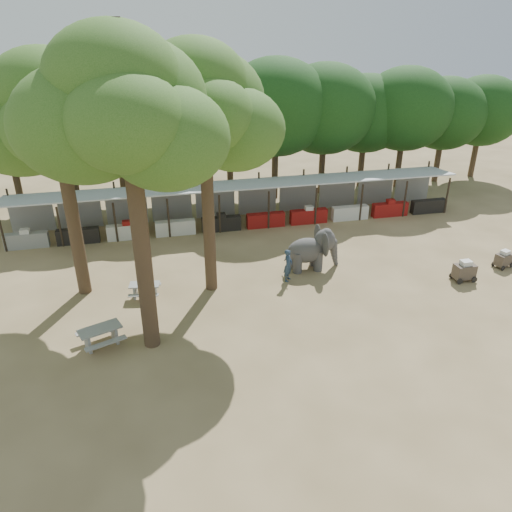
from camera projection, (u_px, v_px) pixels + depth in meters
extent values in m
plane|color=brown|center=(308.00, 353.00, 19.73)|extent=(100.00, 100.00, 0.00)
cube|color=#AEB2B6|center=(240.00, 185.00, 30.88)|extent=(28.00, 2.99, 0.39)
cylinder|color=#2D2319|center=(23.00, 230.00, 27.79)|extent=(0.12, 0.12, 2.40)
cylinder|color=#2D2319|center=(31.00, 210.00, 30.06)|extent=(0.12, 0.12, 2.80)
cube|color=gray|center=(27.00, 240.00, 28.34)|extent=(2.38, 0.50, 0.90)
cube|color=gray|center=(32.00, 216.00, 30.20)|extent=(2.52, 0.12, 2.00)
cylinder|color=#2D2319|center=(76.00, 226.00, 28.34)|extent=(0.12, 0.12, 2.40)
cylinder|color=#2D2319|center=(79.00, 206.00, 30.61)|extent=(0.12, 0.12, 2.80)
cube|color=black|center=(78.00, 236.00, 28.89)|extent=(2.38, 0.50, 0.90)
cube|color=gray|center=(80.00, 213.00, 30.75)|extent=(2.52, 0.12, 2.00)
cylinder|color=#2D2319|center=(126.00, 222.00, 28.89)|extent=(0.12, 0.12, 2.40)
cylinder|color=#2D2319|center=(126.00, 203.00, 31.17)|extent=(0.12, 0.12, 2.80)
cube|color=silver|center=(128.00, 232.00, 29.44)|extent=(2.38, 0.50, 0.90)
cube|color=gray|center=(127.00, 209.00, 31.30)|extent=(2.52, 0.12, 2.00)
cylinder|color=#2D2319|center=(175.00, 218.00, 29.44)|extent=(0.12, 0.12, 2.40)
cylinder|color=#2D2319|center=(171.00, 199.00, 31.72)|extent=(0.12, 0.12, 2.80)
cube|color=silver|center=(175.00, 228.00, 29.99)|extent=(2.38, 0.50, 0.90)
cube|color=gray|center=(172.00, 206.00, 31.85)|extent=(2.52, 0.12, 2.00)
cylinder|color=#2D2319|center=(222.00, 214.00, 30.00)|extent=(0.12, 0.12, 2.40)
cylinder|color=#2D2319|center=(215.00, 196.00, 32.27)|extent=(0.12, 0.12, 2.80)
cube|color=black|center=(221.00, 224.00, 30.55)|extent=(2.38, 0.50, 0.90)
cube|color=gray|center=(215.00, 202.00, 32.40)|extent=(2.52, 0.12, 2.00)
cylinder|color=#2D2319|center=(267.00, 210.00, 30.55)|extent=(0.12, 0.12, 2.40)
cylinder|color=#2D2319|center=(257.00, 193.00, 32.82)|extent=(0.12, 0.12, 2.80)
cube|color=maroon|center=(266.00, 220.00, 31.10)|extent=(2.38, 0.50, 0.90)
cube|color=gray|center=(257.00, 199.00, 32.96)|extent=(2.52, 0.12, 2.00)
cylinder|color=#2D2319|center=(310.00, 207.00, 31.10)|extent=(0.12, 0.12, 2.40)
cylinder|color=#2D2319|center=(298.00, 190.00, 33.37)|extent=(0.12, 0.12, 2.80)
cube|color=maroon|center=(308.00, 216.00, 31.65)|extent=(2.38, 0.50, 0.90)
cube|color=gray|center=(298.00, 196.00, 33.51)|extent=(2.52, 0.12, 2.00)
cylinder|color=#2D2319|center=(352.00, 203.00, 31.65)|extent=(0.12, 0.12, 2.40)
cylinder|color=#2D2319|center=(337.00, 187.00, 33.93)|extent=(0.12, 0.12, 2.80)
cube|color=silver|center=(350.00, 213.00, 32.20)|extent=(2.38, 0.50, 0.90)
cube|color=gray|center=(337.00, 193.00, 34.06)|extent=(2.52, 0.12, 2.00)
cylinder|color=#2D2319|center=(393.00, 200.00, 32.20)|extent=(0.12, 0.12, 2.40)
cylinder|color=#2D2319|center=(375.00, 184.00, 34.48)|extent=(0.12, 0.12, 2.80)
cube|color=maroon|center=(390.00, 210.00, 32.75)|extent=(2.38, 0.50, 0.90)
cube|color=gray|center=(375.00, 190.00, 34.61)|extent=(2.52, 0.12, 2.00)
cylinder|color=#2D2319|center=(432.00, 197.00, 32.76)|extent=(0.12, 0.12, 2.40)
cylinder|color=#2D2319|center=(412.00, 182.00, 35.03)|extent=(0.12, 0.12, 2.80)
cube|color=black|center=(428.00, 206.00, 33.31)|extent=(2.38, 0.50, 0.90)
cube|color=gray|center=(412.00, 187.00, 35.16)|extent=(2.52, 0.12, 2.00)
cylinder|color=#332316|center=(70.00, 201.00, 22.05)|extent=(0.60, 0.60, 9.20)
cone|color=#332316|center=(51.00, 93.00, 20.02)|extent=(0.57, 0.57, 2.88)
ellipsoid|color=#275114|center=(22.00, 128.00, 20.62)|extent=(4.80, 4.80, 3.94)
ellipsoid|color=#275114|center=(88.00, 139.00, 20.52)|extent=(4.20, 4.20, 3.44)
ellipsoid|color=#275114|center=(63.00, 108.00, 21.37)|extent=(5.20, 5.20, 4.26)
ellipsoid|color=#275114|center=(51.00, 127.00, 19.36)|extent=(3.80, 3.80, 3.12)
ellipsoid|color=#275114|center=(44.00, 92.00, 20.13)|extent=(4.40, 4.40, 3.61)
cylinder|color=#332316|center=(139.00, 226.00, 18.00)|extent=(0.64, 0.64, 10.40)
cone|color=#332316|center=(122.00, 73.00, 15.70)|extent=(0.61, 0.61, 3.25)
ellipsoid|color=#275114|center=(84.00, 124.00, 16.38)|extent=(4.80, 4.80, 3.94)
ellipsoid|color=#275114|center=(167.00, 138.00, 16.28)|extent=(4.20, 4.20, 3.44)
ellipsoid|color=#275114|center=(132.00, 99.00, 17.13)|extent=(5.20, 5.20, 4.26)
ellipsoid|color=#275114|center=(127.00, 122.00, 15.12)|extent=(3.80, 3.80, 3.12)
ellipsoid|color=#275114|center=(113.00, 78.00, 15.89)|extent=(4.40, 4.40, 3.61)
cylinder|color=#332316|center=(207.00, 195.00, 22.27)|extent=(0.56, 0.56, 9.60)
cone|color=#332316|center=(202.00, 82.00, 20.15)|extent=(0.53, 0.53, 3.00)
ellipsoid|color=#275114|center=(170.00, 118.00, 20.77)|extent=(4.80, 4.80, 3.94)
ellipsoid|color=#275114|center=(235.00, 129.00, 20.67)|extent=(4.20, 4.20, 3.44)
ellipsoid|color=#275114|center=(205.00, 99.00, 21.52)|extent=(5.20, 5.20, 4.26)
ellipsoid|color=#275114|center=(208.00, 116.00, 19.52)|extent=(3.80, 3.80, 3.12)
ellipsoid|color=#275114|center=(194.00, 82.00, 20.28)|extent=(4.40, 4.40, 3.61)
cylinder|color=#332316|center=(27.00, 185.00, 32.91)|extent=(0.44, 0.44, 3.74)
ellipsoid|color=black|center=(16.00, 129.00, 31.29)|extent=(6.46, 5.95, 5.61)
cylinder|color=#332316|center=(80.00, 181.00, 33.56)|extent=(0.44, 0.44, 3.74)
ellipsoid|color=black|center=(71.00, 126.00, 31.95)|extent=(6.46, 5.95, 5.61)
cylinder|color=#332316|center=(131.00, 178.00, 34.22)|extent=(0.44, 0.44, 3.74)
ellipsoid|color=black|center=(125.00, 124.00, 32.61)|extent=(6.46, 5.95, 5.61)
cylinder|color=#332316|center=(180.00, 175.00, 34.88)|extent=(0.44, 0.44, 3.74)
ellipsoid|color=black|center=(176.00, 122.00, 33.26)|extent=(6.46, 5.95, 5.61)
cylinder|color=#332316|center=(227.00, 172.00, 35.53)|extent=(0.44, 0.44, 3.74)
ellipsoid|color=black|center=(225.00, 120.00, 33.92)|extent=(6.46, 5.95, 5.61)
cylinder|color=#332316|center=(272.00, 169.00, 36.19)|extent=(0.44, 0.44, 3.74)
ellipsoid|color=black|center=(273.00, 118.00, 34.58)|extent=(6.46, 5.95, 5.61)
cylinder|color=#332316|center=(315.00, 166.00, 36.85)|extent=(0.44, 0.44, 3.74)
ellipsoid|color=black|center=(318.00, 116.00, 35.23)|extent=(6.46, 5.95, 5.61)
cylinder|color=#332316|center=(358.00, 163.00, 37.51)|extent=(0.44, 0.44, 3.74)
ellipsoid|color=black|center=(362.00, 114.00, 35.89)|extent=(6.46, 5.95, 5.61)
cylinder|color=#332316|center=(398.00, 161.00, 38.16)|extent=(0.44, 0.44, 3.74)
ellipsoid|color=black|center=(405.00, 112.00, 36.55)|extent=(6.46, 5.95, 5.61)
cylinder|color=#332316|center=(438.00, 158.00, 38.82)|extent=(0.44, 0.44, 3.74)
ellipsoid|color=black|center=(445.00, 110.00, 37.21)|extent=(6.46, 5.95, 5.61)
cylinder|color=#332316|center=(476.00, 156.00, 39.48)|extent=(0.44, 0.44, 3.74)
ellipsoid|color=black|center=(485.00, 108.00, 37.86)|extent=(6.46, 5.95, 5.61)
ellipsoid|color=#3A3838|center=(307.00, 250.00, 25.75)|extent=(2.03, 1.19, 1.31)
cylinder|color=#3A3838|center=(298.00, 263.00, 25.59)|extent=(0.47, 0.47, 1.11)
cylinder|color=#3A3838|center=(294.00, 258.00, 26.14)|extent=(0.47, 0.47, 1.11)
cylinder|color=#3A3838|center=(318.00, 261.00, 25.81)|extent=(0.47, 0.47, 1.11)
cylinder|color=#3A3838|center=(314.00, 255.00, 26.36)|extent=(0.47, 0.47, 1.11)
ellipsoid|color=#3A3838|center=(325.00, 240.00, 25.73)|extent=(1.13, 0.91, 1.22)
ellipsoid|color=#3A3838|center=(325.00, 245.00, 25.16)|extent=(0.19, 1.00, 1.25)
ellipsoid|color=#3A3838|center=(318.00, 236.00, 26.20)|extent=(0.19, 1.00, 1.25)
cone|color=#3A3838|center=(334.00, 254.00, 26.22)|extent=(0.50, 0.50, 1.38)
imported|color=#26384C|center=(288.00, 265.00, 24.72)|extent=(0.67, 0.73, 1.68)
cube|color=gray|center=(100.00, 329.00, 19.85)|extent=(1.82, 1.32, 0.07)
cube|color=gray|center=(87.00, 342.00, 19.75)|extent=(0.34, 0.65, 0.77)
cube|color=gray|center=(114.00, 333.00, 20.31)|extent=(0.34, 0.65, 0.77)
cube|color=gray|center=(106.00, 343.00, 19.55)|extent=(1.64, 0.86, 0.05)
cube|color=gray|center=(96.00, 329.00, 20.45)|extent=(1.64, 0.86, 0.05)
cube|color=gray|center=(144.00, 285.00, 23.33)|extent=(1.48, 0.86, 0.06)
cube|color=gray|center=(135.00, 291.00, 23.45)|extent=(0.18, 0.56, 0.65)
cube|color=gray|center=(155.00, 291.00, 23.50)|extent=(0.18, 0.56, 0.65)
cube|color=gray|center=(143.00, 295.00, 22.99)|extent=(1.41, 0.45, 0.05)
cube|color=gray|center=(146.00, 284.00, 23.91)|extent=(1.41, 0.45, 0.05)
cube|color=#3D3128|center=(464.00, 271.00, 24.86)|extent=(1.03, 0.64, 0.71)
cylinder|color=black|center=(460.00, 282.00, 24.63)|extent=(0.31, 0.07, 0.31)
cylinder|color=black|center=(474.00, 280.00, 24.81)|extent=(0.31, 0.07, 0.31)
cylinder|color=black|center=(452.00, 275.00, 25.22)|extent=(0.31, 0.07, 0.31)
cylinder|color=black|center=(466.00, 273.00, 25.40)|extent=(0.31, 0.07, 0.31)
cube|color=silver|center=(466.00, 263.00, 24.66)|extent=(0.52, 0.42, 0.25)
cube|color=#3D3128|center=(504.00, 259.00, 26.21)|extent=(1.00, 0.77, 0.62)
cylinder|color=black|center=(503.00, 268.00, 25.96)|extent=(0.27, 0.13, 0.27)
cylinder|color=black|center=(512.00, 265.00, 26.28)|extent=(0.27, 0.13, 0.27)
cylinder|color=black|center=(493.00, 264.00, 26.41)|extent=(0.27, 0.13, 0.27)
cylinder|color=black|center=(502.00, 261.00, 26.73)|extent=(0.27, 0.13, 0.27)
cube|color=silver|center=(505.00, 252.00, 26.03)|extent=(0.53, 0.47, 0.22)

